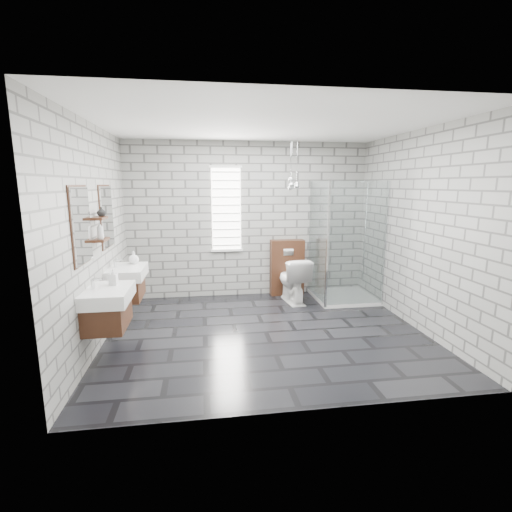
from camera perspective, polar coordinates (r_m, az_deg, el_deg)
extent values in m
cube|color=black|center=(5.15, 1.55, -11.73)|extent=(4.20, 3.60, 0.02)
cube|color=white|center=(4.80, 1.72, 19.77)|extent=(4.20, 3.60, 0.02)
cube|color=#989893|center=(6.57, -1.09, 5.51)|extent=(4.20, 0.02, 2.70)
cube|color=#989893|center=(3.05, 7.48, -0.98)|extent=(4.20, 0.02, 2.70)
cube|color=#989893|center=(4.89, -23.55, 2.71)|extent=(0.02, 3.60, 2.70)
cube|color=#989893|center=(5.55, 23.66, 3.58)|extent=(0.02, 3.60, 2.70)
cube|color=#442415|center=(4.49, -21.87, -8.36)|extent=(0.42, 0.62, 0.30)
cube|color=silver|center=(4.44, -19.36, -8.00)|extent=(0.02, 0.35, 0.01)
cube|color=white|center=(4.42, -21.76, -5.60)|extent=(0.47, 0.70, 0.15)
cylinder|color=silver|center=(4.42, -23.84, -3.92)|extent=(0.04, 0.04, 0.12)
cylinder|color=silver|center=(4.40, -23.26, -3.29)|extent=(0.10, 0.02, 0.02)
cube|color=white|center=(4.33, -25.28, 4.29)|extent=(0.03, 0.55, 0.80)
cube|color=#442415|center=(4.33, -25.43, 4.28)|extent=(0.01, 0.59, 0.84)
cube|color=#442415|center=(5.50, -19.28, -4.67)|extent=(0.42, 0.62, 0.30)
cube|color=silver|center=(5.46, -17.23, -4.34)|extent=(0.02, 0.35, 0.01)
cube|color=white|center=(5.44, -19.17, -2.39)|extent=(0.47, 0.70, 0.15)
cylinder|color=silver|center=(5.45, -20.86, -1.04)|extent=(0.04, 0.04, 0.12)
cylinder|color=silver|center=(5.43, -20.38, -0.51)|extent=(0.10, 0.02, 0.02)
cube|color=white|center=(5.37, -21.97, 5.64)|extent=(0.03, 0.55, 0.80)
cube|color=#442415|center=(5.37, -22.10, 5.64)|extent=(0.01, 0.59, 0.84)
cube|color=#442415|center=(4.83, -22.76, 2.31)|extent=(0.14, 0.30, 0.03)
cube|color=#442415|center=(4.80, -22.99, 5.38)|extent=(0.14, 0.30, 0.03)
cube|color=white|center=(6.49, -4.60, 7.18)|extent=(0.50, 0.02, 1.40)
cube|color=white|center=(6.47, -4.69, 13.55)|extent=(0.56, 0.04, 0.04)
cube|color=white|center=(6.56, -4.50, 0.89)|extent=(0.56, 0.04, 0.04)
cube|color=white|center=(6.54, -4.51, 1.66)|extent=(0.48, 0.01, 0.02)
cube|color=white|center=(6.52, -4.53, 2.87)|extent=(0.48, 0.01, 0.02)
cube|color=white|center=(6.50, -4.54, 4.09)|extent=(0.48, 0.01, 0.02)
cube|color=white|center=(6.49, -4.56, 5.32)|extent=(0.48, 0.01, 0.02)
cube|color=white|center=(6.47, -4.58, 6.55)|extent=(0.48, 0.01, 0.02)
cube|color=white|center=(6.46, -4.60, 7.79)|extent=(0.48, 0.01, 0.02)
cube|color=white|center=(6.46, -4.62, 9.03)|extent=(0.48, 0.01, 0.02)
cube|color=white|center=(6.45, -4.64, 10.27)|extent=(0.48, 0.01, 0.02)
cube|color=white|center=(6.45, -4.66, 11.52)|extent=(0.48, 0.01, 0.03)
cube|color=white|center=(6.46, -4.68, 12.76)|extent=(0.48, 0.01, 0.03)
cube|color=#442415|center=(6.71, 4.79, -1.76)|extent=(0.60, 0.20, 1.00)
cube|color=silver|center=(6.55, 5.03, 0.60)|extent=(0.18, 0.01, 0.12)
cube|color=white|center=(6.73, 13.23, -6.12)|extent=(1.00, 1.00, 0.06)
cube|color=silver|center=(6.07, 15.32, 1.62)|extent=(1.00, 0.01, 2.00)
cube|color=silver|center=(6.35, 9.50, 2.26)|extent=(0.01, 1.00, 2.00)
cube|color=silver|center=(5.89, 10.94, 1.54)|extent=(0.03, 0.03, 2.00)
cube|color=silver|center=(6.28, 19.34, 1.69)|extent=(0.03, 0.03, 2.00)
cylinder|color=silver|center=(6.86, 16.44, 3.20)|extent=(0.02, 0.02, 1.80)
cylinder|color=silver|center=(6.77, 16.24, 10.93)|extent=(0.14, 0.14, 0.02)
sphere|color=silver|center=(6.13, 5.44, 10.85)|extent=(0.09, 0.09, 0.09)
cylinder|color=silver|center=(6.14, 5.51, 14.48)|extent=(0.01, 0.01, 0.69)
sphere|color=silver|center=(6.19, 6.27, 10.61)|extent=(0.09, 0.09, 0.09)
cylinder|color=silver|center=(6.20, 6.35, 14.32)|extent=(0.01, 0.01, 0.71)
sphere|color=silver|center=(6.27, 5.34, 11.75)|extent=(0.09, 0.09, 0.09)
cylinder|color=silver|center=(6.28, 5.39, 14.85)|extent=(0.01, 0.01, 0.59)
sphere|color=silver|center=(6.25, 5.27, 10.42)|extent=(0.09, 0.09, 0.09)
cylinder|color=silver|center=(6.26, 5.34, 14.20)|extent=(0.01, 0.01, 0.73)
sphere|color=silver|center=(6.31, 6.28, 10.96)|extent=(0.09, 0.09, 0.09)
cylinder|color=silver|center=(6.32, 6.35, 14.43)|extent=(0.01, 0.01, 0.67)
imported|color=white|center=(6.32, 5.67, -3.66)|extent=(0.52, 0.80, 0.77)
imported|color=#B2B2B2|center=(4.51, -21.12, -2.98)|extent=(0.10, 0.10, 0.19)
imported|color=#B2B2B2|center=(5.60, -18.31, -0.22)|extent=(0.18, 0.18, 0.18)
imported|color=#B2B2B2|center=(4.77, -22.88, 3.64)|extent=(0.10, 0.10, 0.21)
imported|color=#B2B2B2|center=(4.87, -22.69, 6.32)|extent=(0.13, 0.13, 0.11)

